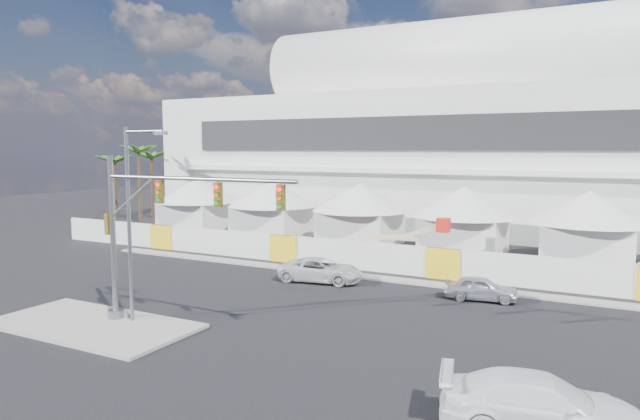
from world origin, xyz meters
The scene contains 13 objects.
ground centered at (0.00, 0.00, 0.00)m, with size 160.00×160.00×0.00m, color black.
median_island centered at (-6.00, -3.00, 0.07)m, with size 10.00×5.00×0.15m, color gray.
stadium centered at (8.71, 41.50, 9.45)m, with size 80.00×24.80×21.98m.
tent_row centered at (0.50, 24.00, 3.15)m, with size 53.40×8.40×5.40m.
hoarding_fence centered at (6.00, 14.50, 1.00)m, with size 70.00×0.25×2.00m, color silver.
palm_cluster centered at (-33.46, 29.50, 6.88)m, with size 10.60×10.60×8.55m.
sedan_silver centered at (9.29, 10.32, 0.67)m, with size 3.94×1.59×1.34m, color silver.
pickup_curb centered at (-0.66, 10.14, 0.74)m, with size 5.31×2.45×1.48m, color silver.
pickup_near centered at (14.07, -3.89, 0.86)m, with size 5.91×2.40×1.72m, color white.
lot_car_c centered at (-9.16, 18.18, 0.64)m, with size 4.39×1.78×1.27m, color #BABABF.
traffic_mast centered at (-3.54, -1.83, 4.55)m, with size 10.66×0.77×7.92m.
streetlight_median centered at (-4.41, -1.78, 5.45)m, with size 2.55×0.26×9.22m.
boom_lift centered at (0.99, 17.44, 0.95)m, with size 7.02×1.86×3.54m.
Camera 1 is at (15.76, -21.20, 8.39)m, focal length 32.00 mm.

